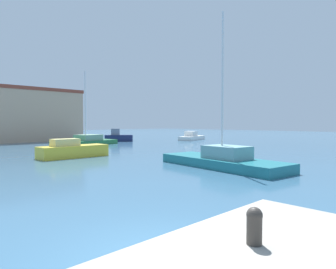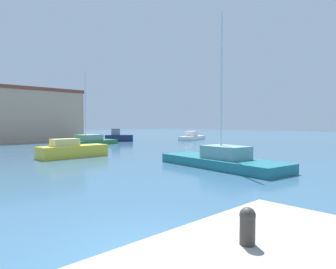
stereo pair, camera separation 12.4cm
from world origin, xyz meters
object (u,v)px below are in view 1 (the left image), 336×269
(mooring_bollard, at_px, (254,224))
(sailboat_teal_inner_mooring, at_px, (223,160))
(sailboat_green_distant_north, at_px, (86,141))
(motorboat_navy_mid_harbor, at_px, (118,137))
(motorboat_white_far_right, at_px, (192,137))
(motorboat_yellow_center_channel, at_px, (73,150))

(mooring_bollard, distance_m, sailboat_teal_inner_mooring, 14.26)
(mooring_bollard, relative_size, sailboat_teal_inner_mooring, 0.06)
(sailboat_green_distant_north, relative_size, motorboat_navy_mid_harbor, 2.31)
(motorboat_white_far_right, bearing_deg, sailboat_teal_inner_mooring, -134.70)
(sailboat_green_distant_north, bearing_deg, motorboat_white_far_right, -5.39)
(sailboat_teal_inner_mooring, bearing_deg, motorboat_navy_mid_harbor, 68.88)
(motorboat_white_far_right, xyz_separation_m, motorboat_navy_mid_harbor, (-10.99, 4.80, 0.17))
(sailboat_teal_inner_mooring, relative_size, motorboat_white_far_right, 1.39)
(mooring_bollard, height_order, sailboat_green_distant_north, sailboat_green_distant_north)
(sailboat_green_distant_north, bearing_deg, motorboat_yellow_center_channel, -123.12)
(motorboat_yellow_center_channel, bearing_deg, motorboat_navy_mid_harbor, 45.29)
(mooring_bollard, distance_m, motorboat_white_far_right, 44.13)
(sailboat_teal_inner_mooring, xyz_separation_m, motorboat_navy_mid_harbor, (10.08, 26.10, 0.16))
(motorboat_yellow_center_channel, height_order, sailboat_green_distant_north, sailboat_green_distant_north)
(mooring_bollard, height_order, sailboat_teal_inner_mooring, sailboat_teal_inner_mooring)
(motorboat_white_far_right, bearing_deg, motorboat_yellow_center_channel, -159.04)
(sailboat_green_distant_north, bearing_deg, sailboat_teal_inner_mooring, -97.80)
(sailboat_teal_inner_mooring, relative_size, sailboat_green_distant_north, 1.05)
(mooring_bollard, bearing_deg, sailboat_teal_inner_mooring, 37.66)
(sailboat_teal_inner_mooring, xyz_separation_m, sailboat_green_distant_north, (3.15, 22.99, 0.01))
(sailboat_green_distant_north, distance_m, motorboat_navy_mid_harbor, 7.60)
(motorboat_yellow_center_channel, relative_size, sailboat_green_distant_north, 0.60)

